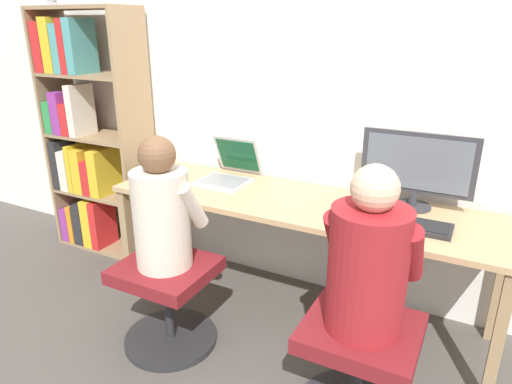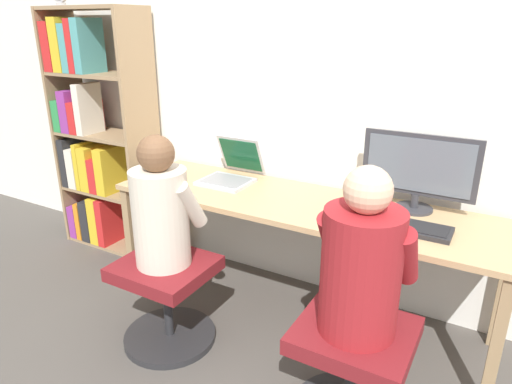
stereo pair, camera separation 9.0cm
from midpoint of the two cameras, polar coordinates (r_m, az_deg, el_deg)
ground_plane at (r=2.63m, az=3.06°, el=-18.05°), size 14.00×14.00×0.00m
wall_back at (r=2.70m, az=10.24°, el=12.98°), size 10.00×0.05×2.60m
desk at (r=2.54m, az=6.46°, el=-2.59°), size 2.17×0.61×0.72m
desktop_monitor at (r=2.47m, az=20.62°, el=2.49°), size 0.57×0.19×0.40m
laptop at (r=2.81m, az=-2.24°, el=2.45°), size 0.30×0.37×0.26m
keyboard at (r=2.29m, az=19.03°, el=-4.03°), size 0.44×0.17×0.03m
computer_mouse_by_keyboard at (r=2.37m, az=12.75°, el=-2.47°), size 0.06×0.10×0.03m
office_chair_left at (r=2.10m, az=13.18°, el=-20.67°), size 0.50×0.50×0.48m
office_chair_right at (r=2.52m, az=-10.03°, el=-12.67°), size 0.50×0.50×0.48m
person_at_monitor at (r=1.82m, az=14.49°, el=-8.60°), size 0.38×0.34×0.69m
person_at_laptop at (r=2.29m, az=-10.70°, el=-2.14°), size 0.34×0.32×0.67m
bookshelf at (r=3.57m, az=-19.02°, el=6.55°), size 0.77×0.33×1.74m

